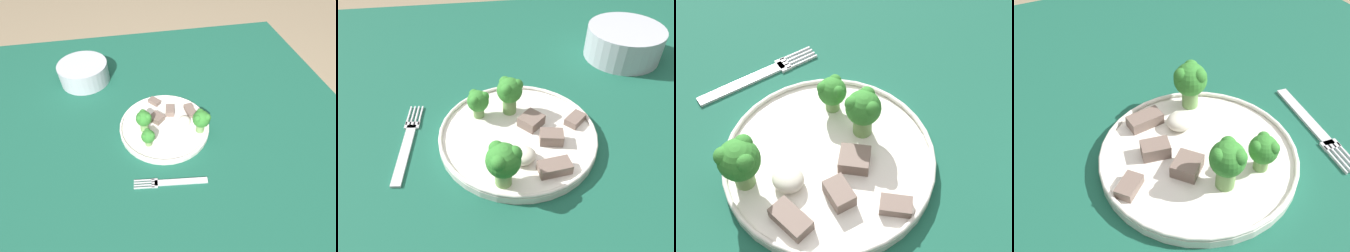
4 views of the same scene
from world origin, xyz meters
The scene contains 12 objects.
table centered at (0.00, 0.00, 0.63)m, with size 1.06×1.14×0.72m.
dinner_plate centered at (-0.02, 0.00, 0.73)m, with size 0.25×0.25×0.02m.
fork centered at (-0.20, 0.01, 0.73)m, with size 0.04×0.18×0.00m.
cream_bowl centered at (0.24, 0.22, 0.76)m, with size 0.16×0.16×0.07m.
broccoli_floret_near_rim_left centered at (-0.08, 0.05, 0.77)m, with size 0.04×0.04×0.05m.
broccoli_floret_center_left centered at (-0.03, 0.06, 0.78)m, with size 0.04×0.04×0.07m.
broccoli_floret_back_left centered at (-0.06, -0.09, 0.78)m, with size 0.05×0.05×0.07m.
meat_slice_front_slice centered at (0.02, -0.02, 0.75)m, with size 0.04×0.03×0.02m.
meat_slice_middle_slice centered at (0.01, -0.08, 0.74)m, with size 0.05×0.03×0.02m.
meat_slice_rear_slice centered at (0.00, 0.02, 0.75)m, with size 0.05×0.05×0.02m.
meat_slice_edge_slice centered at (0.07, 0.01, 0.74)m, with size 0.04×0.04×0.01m.
sauce_dollop centered at (-0.03, -0.06, 0.75)m, with size 0.04×0.03×0.02m.
Camera 2 is at (-0.10, -0.37, 1.10)m, focal length 35.00 mm.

